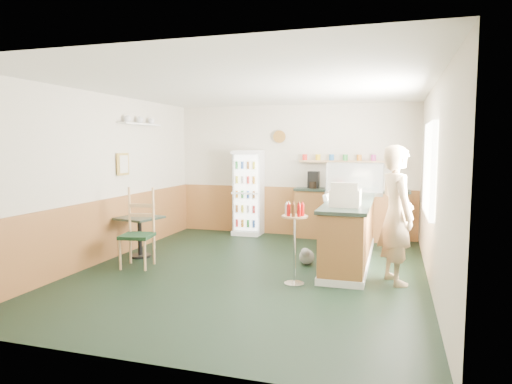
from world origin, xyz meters
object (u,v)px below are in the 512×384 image
at_px(cash_register, 345,198).
at_px(shopkeeper, 396,215).
at_px(cafe_table, 140,229).
at_px(cafe_chair, 140,225).
at_px(display_case, 355,179).
at_px(condiment_stand, 295,230).
at_px(drinks_fridge, 248,193).

distance_m(cash_register, shopkeeper, 0.74).
distance_m(cash_register, cafe_table, 3.46).
bearing_deg(cafe_chair, display_case, 22.80).
relative_size(shopkeeper, cafe_table, 2.51).
bearing_deg(display_case, cash_register, -90.00).
xyz_separation_m(display_case, cash_register, (-0.00, -1.58, -0.15)).
height_order(display_case, cash_register, display_case).
distance_m(cash_register, cafe_chair, 3.16).
bearing_deg(shopkeeper, condiment_stand, 85.04).
distance_m(condiment_stand, cafe_table, 2.91).
relative_size(drinks_fridge, cafe_table, 2.37).
relative_size(display_case, condiment_stand, 0.89).
height_order(condiment_stand, cafe_table, condiment_stand).
bearing_deg(cash_register, drinks_fridge, 132.20).
xyz_separation_m(cafe_table, cafe_chair, (0.30, -0.48, 0.16)).
bearing_deg(drinks_fridge, shopkeeper, -42.22).
distance_m(drinks_fridge, cafe_chair, 3.03).
bearing_deg(cash_register, cafe_table, 178.54).
xyz_separation_m(shopkeeper, cafe_table, (-4.10, 0.27, -0.46)).
relative_size(condiment_stand, cafe_chair, 0.90).
bearing_deg(shopkeeper, display_case, -3.04).
relative_size(drinks_fridge, cafe_chair, 1.45).
bearing_deg(condiment_stand, cafe_chair, 174.10).
relative_size(display_case, shopkeeper, 0.52).
distance_m(drinks_fridge, cafe_table, 2.70).
xyz_separation_m(drinks_fridge, cafe_table, (-1.14, -2.42, -0.40)).
bearing_deg(condiment_stand, cafe_table, 165.21).
xyz_separation_m(drinks_fridge, display_case, (2.26, -0.94, 0.40)).
bearing_deg(drinks_fridge, condiment_stand, -62.19).
bearing_deg(cafe_chair, shopkeeper, -6.37).
height_order(drinks_fridge, condiment_stand, drinks_fridge).
distance_m(shopkeeper, condiment_stand, 1.39).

